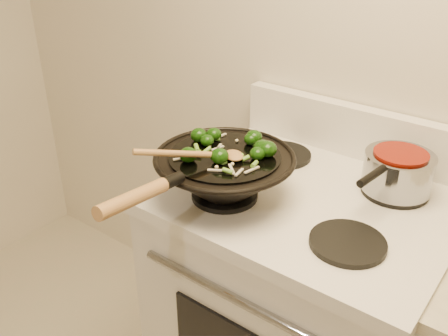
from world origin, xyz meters
The scene contains 5 objects.
stove centered at (-0.05, 1.17, 0.47)m, with size 0.78×0.67×1.08m.
wok centered at (-0.23, 1.02, 1.00)m, with size 0.37×0.62×0.18m.
stirfry centered at (-0.22, 1.05, 1.06)m, with size 0.25×0.23×0.04m.
wooden_spoon centered at (-0.23, 0.95, 1.07)m, with size 0.18×0.26×0.07m.
saucepan centered at (0.13, 1.32, 0.99)m, with size 0.19×0.30×0.11m.
Camera 1 is at (0.47, 0.10, 1.63)m, focal length 40.00 mm.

